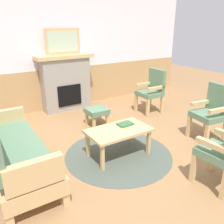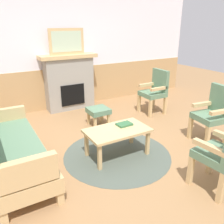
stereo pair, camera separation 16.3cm
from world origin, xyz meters
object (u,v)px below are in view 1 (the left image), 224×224
Objects in this scene: couch at (14,151)px; armchair_by_window_left at (212,110)px; coffee_table at (119,133)px; book_on_table at (125,124)px; fireplace at (66,82)px; framed_picture at (63,42)px; footstool at (97,112)px; armchair_near_fireplace at (152,89)px.

couch is 3.22m from armchair_by_window_left.
coffee_table is 0.21m from book_on_table.
framed_picture reaches higher than fireplace.
fireplace is at bearing -90.00° from framed_picture.
footstool is at bearing 76.87° from coffee_table.
coffee_table is at bearing 166.64° from armchair_by_window_left.
fireplace is 0.72× the size of couch.
framed_picture is 0.44× the size of couch.
book_on_table is at bearing -144.22° from armchair_near_fireplace.
framed_picture reaches higher than armchair_by_window_left.
footstool is (0.12, -1.25, -0.37)m from fireplace.
coffee_table is at bearing -10.22° from couch.
couch is at bearing -163.75° from armchair_near_fireplace.
framed_picture reaches higher than book_on_table.
fireplace is at bearing 141.76° from armchair_near_fireplace.
coffee_table reaches higher than footstool.
framed_picture is 2.94m from couch.
fireplace is 1.33× the size of armchair_near_fireplace.
footstool is (0.12, -1.25, -1.28)m from framed_picture.
coffee_table is 1.73m from armchair_by_window_left.
book_on_table is at bearing -6.36° from couch.
book_on_table is 1.12m from footstool.
coffee_table is at bearing -155.34° from book_on_table.
book_on_table is 0.24× the size of armchair_near_fireplace.
armchair_by_window_left is (1.40, -1.58, 0.25)m from footstool.
fireplace is 2.36m from book_on_table.
fireplace is 3.25× the size of footstool.
couch is at bearing -152.22° from footstool.
couch is at bearing -126.88° from framed_picture.
framed_picture is 2.24m from armchair_near_fireplace.
book_on_table is at bearing -89.48° from framed_picture.
framed_picture reaches higher than armchair_near_fireplace.
armchair_near_fireplace is at bearing 35.78° from book_on_table.
fireplace is 5.51× the size of book_on_table.
armchair_by_window_left is at bearing -13.36° from coffee_table.
fireplace is 1.30m from footstool.
armchair_near_fireplace reaches higher than book_on_table.
armchair_by_window_left is at bearing -17.72° from book_on_table.
framed_picture is 2.00× the size of footstool.
coffee_table is (-0.16, -2.43, -0.27)m from fireplace.
book_on_table is 0.59× the size of footstool.
book_on_table is 1.91m from armchair_near_fireplace.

